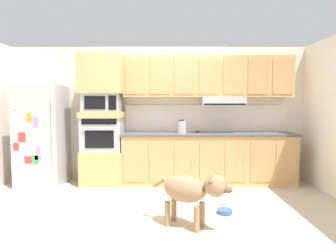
{
  "coord_description": "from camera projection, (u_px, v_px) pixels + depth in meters",
  "views": [
    {
      "loc": [
        0.18,
        -4.37,
        1.43
      ],
      "look_at": [
        0.19,
        0.35,
        1.07
      ],
      "focal_mm": 30.61,
      "sensor_mm": 36.0,
      "label": 1
    }
  ],
  "objects": [
    {
      "name": "backsplash_panel",
      "position": [
        205.0,
        118.0,
        5.42
      ],
      "size": [
        3.08,
        0.02,
        0.5
      ],
      "primitive_type": "cube",
      "color": "white",
      "rests_on": "countertop_slab"
    },
    {
      "name": "screwdriver",
      "position": [
        197.0,
        132.0,
        5.25
      ],
      "size": [
        0.17,
        0.17,
        0.03
      ],
      "color": "red",
      "rests_on": "countertop_slab"
    },
    {
      "name": "electric_kettle",
      "position": [
        180.0,
        127.0,
        5.09
      ],
      "size": [
        0.17,
        0.17,
        0.24
      ],
      "color": "#A8AAAF",
      "rests_on": "countertop_slab"
    },
    {
      "name": "upper_cabinet_with_hood",
      "position": [
        208.0,
        78.0,
        5.2
      ],
      "size": [
        3.04,
        0.48,
        0.88
      ],
      "color": "tan",
      "rests_on": "backsplash_panel"
    },
    {
      "name": "refrigerator",
      "position": [
        41.0,
        136.0,
        5.07
      ],
      "size": [
        0.76,
        0.73,
        1.76
      ],
      "color": "#ADADB2",
      "rests_on": "ground"
    },
    {
      "name": "appliance_upper_cabinet",
      "position": [
        101.0,
        75.0,
        5.06
      ],
      "size": [
        0.74,
        0.62,
        0.68
      ],
      "primitive_type": "cube",
      "color": "tan",
      "rests_on": "microwave"
    },
    {
      "name": "ground_plane",
      "position": [
        156.0,
        196.0,
        4.47
      ],
      "size": [
        9.6,
        9.6,
        0.0
      ],
      "primitive_type": "plane",
      "color": "beige"
    },
    {
      "name": "dog_food_bowl",
      "position": [
        224.0,
        211.0,
        3.76
      ],
      "size": [
        0.2,
        0.2,
        0.06
      ],
      "color": "#3359A5",
      "rests_on": "ground"
    },
    {
      "name": "appliance_mid_shelf",
      "position": [
        102.0,
        115.0,
        5.12
      ],
      "size": [
        0.74,
        0.62,
        0.1
      ],
      "primitive_type": "cube",
      "color": "tan",
      "rests_on": "built_in_oven"
    },
    {
      "name": "countertop_slab",
      "position": [
        207.0,
        134.0,
        5.15
      ],
      "size": [
        3.08,
        0.64,
        0.04
      ],
      "primitive_type": "cube",
      "color": "#4C4C51",
      "rests_on": "lower_cabinet_run"
    },
    {
      "name": "built_in_oven",
      "position": [
        102.0,
        134.0,
        5.14
      ],
      "size": [
        0.7,
        0.62,
        0.6
      ],
      "color": "#A8AAAF",
      "rests_on": "oven_base_cabinet"
    },
    {
      "name": "oven_base_cabinet",
      "position": [
        103.0,
        167.0,
        5.19
      ],
      "size": [
        0.74,
        0.62,
        0.6
      ],
      "primitive_type": "cube",
      "color": "tan",
      "rests_on": "ground"
    },
    {
      "name": "dog",
      "position": [
        191.0,
        190.0,
        3.3
      ],
      "size": [
        0.91,
        0.56,
        0.68
      ],
      "rotation": [
        0.0,
        0.0,
        -0.48
      ],
      "color": "#997551",
      "rests_on": "ground"
    },
    {
      "name": "back_kitchen_wall",
      "position": [
        158.0,
        114.0,
        5.48
      ],
      "size": [
        6.2,
        0.12,
        2.5
      ],
      "primitive_type": "cube",
      "color": "silver",
      "rests_on": "ground"
    },
    {
      "name": "lower_cabinet_run",
      "position": [
        207.0,
        159.0,
        5.18
      ],
      "size": [
        3.04,
        0.63,
        0.88
      ],
      "color": "tan",
      "rests_on": "ground"
    },
    {
      "name": "microwave",
      "position": [
        102.0,
        103.0,
        5.1
      ],
      "size": [
        0.64,
        0.54,
        0.32
      ],
      "color": "#A8AAAF",
      "rests_on": "appliance_mid_shelf"
    }
  ]
}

